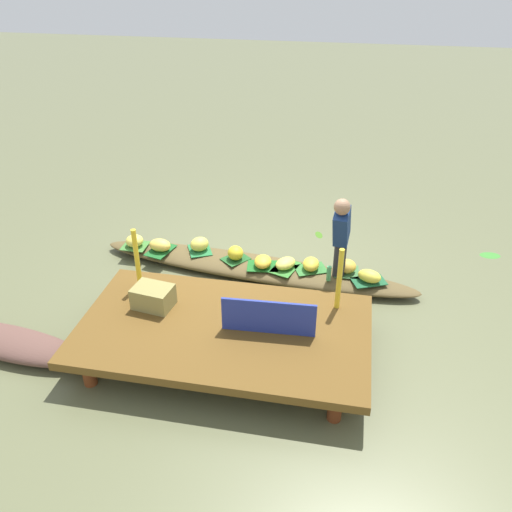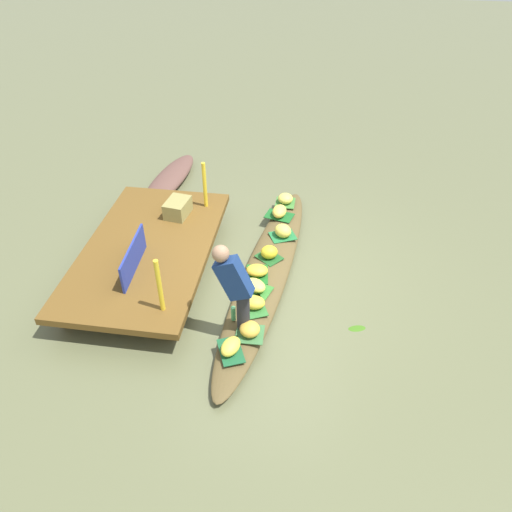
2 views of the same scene
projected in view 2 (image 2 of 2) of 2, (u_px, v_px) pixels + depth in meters
The scene contains 29 objects.
canal_water at pixel (266, 279), 7.22m from camera, with size 40.00×40.00×0.00m, color #606442.
dock_platform at pixel (148, 250), 7.22m from camera, with size 3.20×1.80×0.39m.
vendor_boat at pixel (266, 274), 7.16m from camera, with size 4.56×0.65×0.19m, color brown.
moored_boat at pixel (169, 180), 9.28m from camera, with size 2.03×0.52×0.22m, color brown.
leaf_mat_0 at pixel (283, 236), 7.73m from camera, with size 0.38×0.31×0.01m, color #227038.
banana_bunch_0 at pixel (283, 231), 7.67m from camera, with size 0.27×0.24×0.20m, color #E7D952.
leaf_mat_1 at pixel (285, 203), 8.48m from camera, with size 0.35×0.33×0.01m, color #3D7933.
banana_bunch_1 at pixel (285, 199), 8.43m from camera, with size 0.25×0.25×0.17m, color #E8D756.
leaf_mat_2 at pixel (269, 257), 7.31m from camera, with size 0.35×0.28×0.01m, color #1E5422.
banana_bunch_2 at pixel (269, 252), 7.25m from camera, with size 0.25×0.22×0.19m, color yellow.
leaf_mat_3 at pixel (231, 351), 5.90m from camera, with size 0.43×0.26×0.01m, color #1B5831.
banana_bunch_3 at pixel (231, 346), 5.85m from camera, with size 0.31×0.20×0.16m, color yellow.
leaf_mat_4 at pixel (279, 216), 8.17m from camera, with size 0.44×0.29×0.01m, color #195C23.
banana_bunch_4 at pixel (279, 211), 8.12m from camera, with size 0.32×0.22×0.17m, color #F9D252.
leaf_mat_5 at pixel (255, 289), 6.76m from camera, with size 0.44×0.29×0.01m, color #32762A.
banana_bunch_5 at pixel (255, 285), 6.72m from camera, with size 0.32×0.22×0.14m, color #EBDB55.
leaf_mat_6 at pixel (254, 307), 6.49m from camera, with size 0.42×0.29×0.01m, color #317130.
banana_bunch_6 at pixel (254, 302), 6.44m from camera, with size 0.30×0.22×0.16m, color yellow.
leaf_mat_7 at pixel (257, 274), 7.00m from camera, with size 0.42×0.30×0.01m, color #1A601F.
banana_bunch_7 at pixel (257, 270), 6.96m from camera, with size 0.30×0.23×0.15m, color gold.
leaf_mat_8 at pixel (250, 334), 6.11m from camera, with size 0.34×0.33×0.01m, color #396F3C.
banana_bunch_8 at pixel (250, 329), 6.06m from camera, with size 0.25×0.25×0.17m, color gold.
vendor_person at pixel (235, 284), 5.80m from camera, with size 0.23×0.48×1.22m.
water_bottle at pixel (233, 313), 6.25m from camera, with size 0.06×0.06×0.21m, color #4CA660.
market_banner at pixel (133, 257), 6.67m from camera, with size 1.01×0.03×0.40m, color navy.
railing_post_west at pixel (159, 286), 5.94m from camera, with size 0.06×0.06×0.77m, color yellow.
railing_post_east at pixel (205, 185), 7.81m from camera, with size 0.06×0.06×0.77m, color yellow.
produce_crate at pixel (178, 208), 7.76m from camera, with size 0.44×0.32×0.26m, color olive.
drifting_plant_1 at pixel (357, 328), 6.45m from camera, with size 0.23×0.11×0.01m, color #3B6D19.
Camera 2 is at (-5.43, -0.65, 4.73)m, focal length 34.95 mm.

